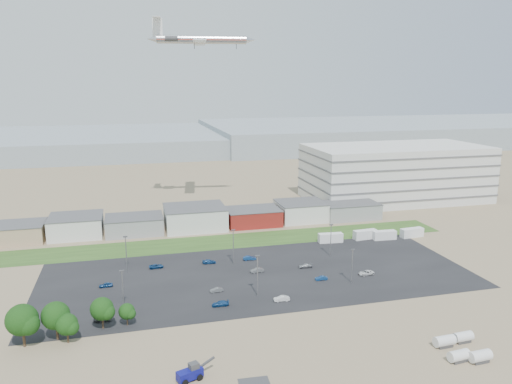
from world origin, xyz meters
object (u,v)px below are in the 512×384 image
object	(u,v)px
telehandler	(190,372)
airliner	(202,39)
box_trailer_a	(330,238)
parked_car_6	(209,262)
parked_car_0	(366,273)
parked_car_10	(103,319)
parked_car_1	(321,278)
parked_car_12	(305,266)
tree_far_left	(22,323)
parked_car_9	(156,266)
parked_car_3	(220,304)
parked_car_4	(217,290)
parked_car_11	(250,258)
storage_tank_nw	(444,341)
parked_car_7	(257,270)
parked_car_13	(282,299)
parked_car_5	(106,285)

from	to	relation	value
telehandler	airliner	bearing A→B (deg)	59.40
box_trailer_a	parked_car_6	world-z (taller)	box_trailer_a
parked_car_6	telehandler	bearing A→B (deg)	171.35
parked_car_0	parked_car_10	xyz separation A→B (m)	(-71.00, -10.55, -0.03)
telehandler	parked_car_1	bearing A→B (deg)	22.62
airliner	parked_car_0	world-z (taller)	airliner
parked_car_1	parked_car_12	world-z (taller)	parked_car_12
telehandler	parked_car_12	size ratio (longest dim) A/B	1.89
tree_far_left	parked_car_9	xyz separation A→B (m)	(28.98, 38.33, -4.63)
box_trailer_a	parked_car_3	size ratio (longest dim) A/B	1.97
airliner	parked_car_6	size ratio (longest dim) A/B	10.74
parked_car_3	parked_car_4	bearing A→B (deg)	178.05
parked_car_11	parked_car_12	size ratio (longest dim) A/B	0.97
parked_car_1	parked_car_9	world-z (taller)	parked_car_9
tree_far_left	airliner	xyz separation A→B (m)	(53.75, 104.05, 64.80)
parked_car_0	tree_far_left	bearing A→B (deg)	-81.83
airliner	parked_car_6	xyz separation A→B (m)	(-9.15, -65.80, -69.41)
box_trailer_a	parked_car_4	bearing A→B (deg)	-140.38
storage_tank_nw	box_trailer_a	bearing A→B (deg)	86.49
storage_tank_nw	parked_car_4	world-z (taller)	storage_tank_nw
airliner	parked_car_12	size ratio (longest dim) A/B	10.76
airliner	parked_car_9	size ratio (longest dim) A/B	10.43
parked_car_3	parked_car_6	world-z (taller)	parked_car_3
telehandler	parked_car_4	distance (m)	39.42
parked_car_10	parked_car_12	world-z (taller)	same
parked_car_7	parked_car_12	world-z (taller)	parked_car_7
parked_car_9	parked_car_13	xyz separation A→B (m)	(28.83, -30.71, 0.07)
parked_car_1	parked_car_7	distance (m)	18.54
parked_car_7	parked_car_10	distance (m)	46.23
airliner	parked_car_7	distance (m)	103.21
box_trailer_a	parked_car_10	size ratio (longest dim) A/B	2.04
telehandler	parked_car_3	distance (m)	31.24
storage_tank_nw	parked_car_10	xyz separation A→B (m)	(-68.49, 29.33, -0.72)
parked_car_10	parked_car_11	world-z (taller)	parked_car_11
tree_far_left	parked_car_6	xyz separation A→B (m)	(44.60, 38.26, -4.62)
parked_car_3	parked_car_7	xyz separation A→B (m)	(14.21, 19.00, 0.02)
parked_car_5	parked_car_9	distance (m)	17.48
parked_car_3	parked_car_12	world-z (taller)	parked_car_3
tree_far_left	box_trailer_a	bearing A→B (deg)	28.72
parked_car_6	airliner	bearing A→B (deg)	-3.98
parked_car_5	airliner	bearing A→B (deg)	150.12
parked_car_9	parked_car_12	size ratio (longest dim) A/B	1.03
parked_car_3	parked_car_4	world-z (taller)	parked_car_3
tree_far_left	parked_car_7	distance (m)	63.30
parked_car_1	parked_car_6	distance (m)	34.53
airliner	parked_car_6	bearing A→B (deg)	-90.21
parked_car_6	parked_car_11	world-z (taller)	parked_car_11
parked_car_0	parked_car_11	xyz separation A→B (m)	(-29.03, 19.97, 0.03)
parked_car_0	parked_car_9	size ratio (longest dim) A/B	1.07
parked_car_3	parked_car_7	world-z (taller)	parked_car_7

